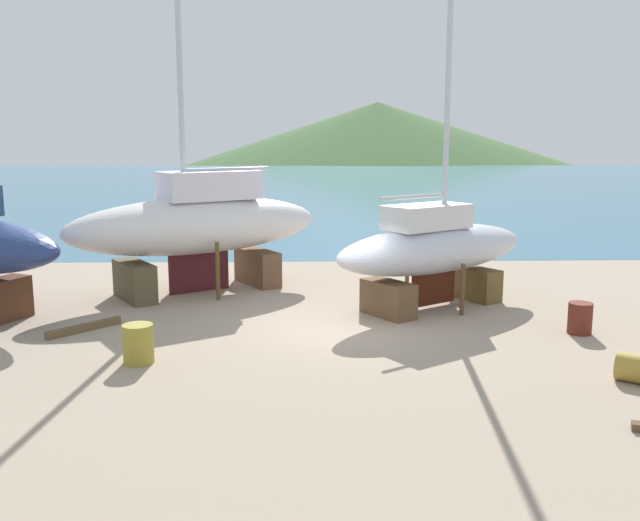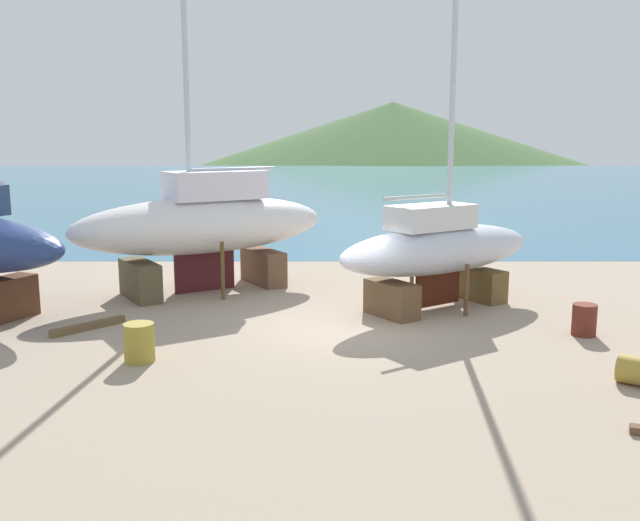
{
  "view_description": "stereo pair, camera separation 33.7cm",
  "coord_description": "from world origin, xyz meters",
  "px_view_note": "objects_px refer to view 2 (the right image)",
  "views": [
    {
      "loc": [
        -0.94,
        -17.14,
        4.78
      ],
      "look_at": [
        -0.52,
        0.9,
        1.55
      ],
      "focal_mm": 39.3,
      "sensor_mm": 36.0,
      "label": 1
    },
    {
      "loc": [
        -0.6,
        -17.14,
        4.78
      ],
      "look_at": [
        -0.52,
        0.9,
        1.55
      ],
      "focal_mm": 39.3,
      "sensor_mm": 36.0,
      "label": 2
    }
  ],
  "objects_px": {
    "barrel_tar_black": "(136,343)",
    "barrel_tipped_left": "(581,319)",
    "sailboat_far_slipway": "(201,224)",
    "barrel_tipped_center": "(635,371)",
    "sailboat_large_starboard": "(435,249)"
  },
  "relations": [
    {
      "from": "barrel_tar_black",
      "to": "barrel_tipped_left",
      "type": "relative_size",
      "value": 1.09
    },
    {
      "from": "sailboat_far_slipway",
      "to": "barrel_tipped_center",
      "type": "xyz_separation_m",
      "value": [
        9.74,
        -8.39,
        -1.82
      ]
    },
    {
      "from": "barrel_tipped_center",
      "to": "barrel_tipped_left",
      "type": "height_order",
      "value": "barrel_tipped_left"
    },
    {
      "from": "sailboat_far_slipway",
      "to": "sailboat_large_starboard",
      "type": "bearing_deg",
      "value": 130.38
    },
    {
      "from": "barrel_tipped_center",
      "to": "barrel_tipped_left",
      "type": "xyz_separation_m",
      "value": [
        0.22,
        3.45,
        0.1
      ]
    },
    {
      "from": "sailboat_large_starboard",
      "to": "barrel_tipped_left",
      "type": "relative_size",
      "value": 12.64
    },
    {
      "from": "sailboat_far_slipway",
      "to": "barrel_tar_black",
      "type": "xyz_separation_m",
      "value": [
        -0.31,
        -6.94,
        -1.69
      ]
    },
    {
      "from": "sailboat_large_starboard",
      "to": "barrel_tipped_left",
      "type": "xyz_separation_m",
      "value": [
        3.12,
        -2.75,
        -1.27
      ]
    },
    {
      "from": "barrel_tar_black",
      "to": "barrel_tipped_left",
      "type": "bearing_deg",
      "value": 11.0
    },
    {
      "from": "barrel_tipped_left",
      "to": "barrel_tipped_center",
      "type": "bearing_deg",
      "value": -93.58
    },
    {
      "from": "sailboat_far_slipway",
      "to": "sailboat_large_starboard",
      "type": "height_order",
      "value": "sailboat_far_slipway"
    },
    {
      "from": "sailboat_large_starboard",
      "to": "barrel_tipped_left",
      "type": "distance_m",
      "value": 4.35
    },
    {
      "from": "sailboat_far_slipway",
      "to": "barrel_tipped_left",
      "type": "bearing_deg",
      "value": 121.75
    },
    {
      "from": "barrel_tipped_center",
      "to": "barrel_tipped_left",
      "type": "distance_m",
      "value": 3.46
    },
    {
      "from": "barrel_tar_black",
      "to": "barrel_tipped_left",
      "type": "distance_m",
      "value": 10.46
    }
  ]
}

